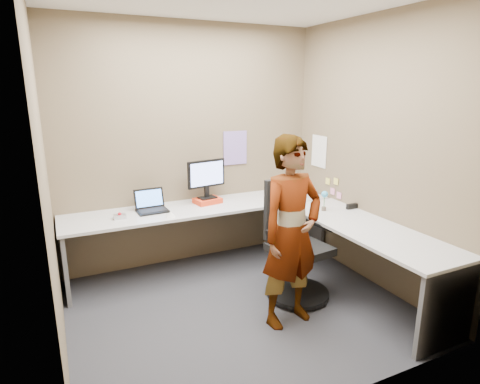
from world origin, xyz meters
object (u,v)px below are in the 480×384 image
desk (262,229)px  person (291,233)px  office_chair (295,251)px  monitor (206,176)px

desk → person: (-0.13, -0.75, 0.23)m
office_chair → person: 0.58m
desk → monitor: 0.89m
monitor → person: (0.21, -1.44, -0.22)m
desk → office_chair: size_ratio=2.62×
office_chair → desk: bearing=104.6°
desk → monitor: size_ratio=6.53×
person → office_chair: bearing=43.8°
office_chair → person: person is taller
monitor → office_chair: (0.49, -1.07, -0.58)m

